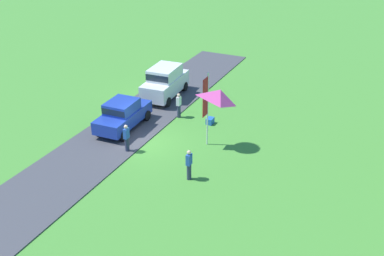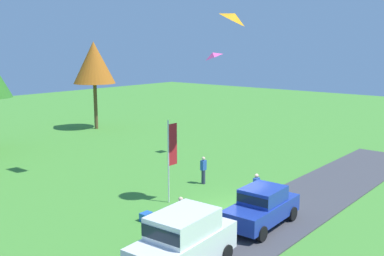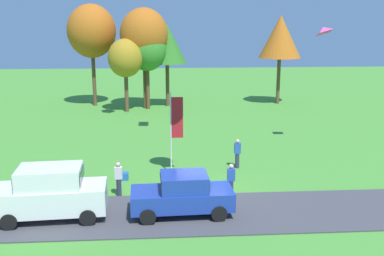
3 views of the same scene
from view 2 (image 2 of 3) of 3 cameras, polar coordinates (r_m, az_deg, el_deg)
ground_plane at (r=23.73m, az=5.75°, el=-10.33°), size 120.00×120.00×0.00m
pavement_strip at (r=22.72m, az=10.02°, el=-11.31°), size 36.00×4.40×0.06m
car_suv_far_end at (r=17.17m, az=-1.13°, el=-13.94°), size 4.71×2.29×2.28m
car_sedan_near_entrance at (r=21.47m, az=8.88°, el=-9.70°), size 4.47×2.09×1.84m
person_beside_suv at (r=24.35m, az=8.16°, el=-7.65°), size 0.36×0.24×1.71m
person_watching_sky at (r=20.63m, az=-1.44°, el=-10.92°), size 0.36×0.24×1.71m
person_on_lawn at (r=27.64m, az=1.46°, el=-5.35°), size 0.36×0.24×1.71m
tree_left_of_center at (r=46.45m, az=-12.34°, el=8.08°), size 4.18×4.18×8.82m
flag_banner at (r=24.10m, az=-2.65°, el=-2.83°), size 0.71×0.08×4.52m
cooler_box at (r=22.34m, az=-5.86°, el=-11.12°), size 0.56×0.40×0.40m
kite_delta_low_drifter at (r=22.59m, az=5.27°, el=13.90°), size 1.87×1.88×0.94m
kite_diamond_near_flag at (r=33.75m, az=2.63°, el=9.24°), size 1.25×1.31×0.70m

